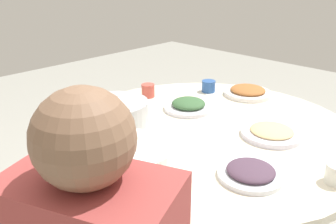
% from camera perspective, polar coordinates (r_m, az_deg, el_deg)
% --- Properties ---
extents(round_dining_table, '(1.25, 1.25, 0.76)m').
position_cam_1_polar(round_dining_table, '(1.56, 6.34, -7.06)').
color(round_dining_table, '#99999E').
rests_on(round_dining_table, ground).
extents(rice_bowl, '(0.28, 0.28, 0.11)m').
position_cam_1_polar(rice_bowl, '(1.53, -8.40, -0.02)').
color(rice_bowl, '#B2B5BA').
rests_on(rice_bowl, round_dining_table).
extents(soup_bowl, '(0.28, 0.29, 0.07)m').
position_cam_1_polar(soup_bowl, '(1.21, -5.63, -7.18)').
color(soup_bowl, white).
rests_on(soup_bowl, round_dining_table).
extents(dish_noodles, '(0.24, 0.24, 0.04)m').
position_cam_1_polar(dish_noodles, '(1.47, 16.27, -3.15)').
color(dish_noodles, silver).
rests_on(dish_noodles, round_dining_table).
extents(dish_greens, '(0.23, 0.23, 0.05)m').
position_cam_1_polar(dish_greens, '(1.67, 3.31, 1.06)').
color(dish_greens, silver).
rests_on(dish_greens, round_dining_table).
extents(dish_eggplant, '(0.21, 0.21, 0.04)m').
position_cam_1_polar(dish_eggplant, '(1.19, 13.12, -9.42)').
color(dish_eggplant, silver).
rests_on(dish_eggplant, round_dining_table).
extents(dish_stirfry, '(0.24, 0.24, 0.05)m').
position_cam_1_polar(dish_stirfry, '(1.91, 12.67, 3.21)').
color(dish_stirfry, white).
rests_on(dish_stirfry, round_dining_table).
extents(green_bottle, '(0.07, 0.07, 0.24)m').
position_cam_1_polar(green_bottle, '(1.32, -14.87, -2.15)').
color(green_bottle, '#28834A').
rests_on(green_bottle, round_dining_table).
extents(tea_cup_near, '(0.07, 0.07, 0.07)m').
position_cam_1_polar(tea_cup_near, '(1.84, -3.22, 3.45)').
color(tea_cup_near, '#C54B3F').
rests_on(tea_cup_near, round_dining_table).
extents(tea_cup_far, '(0.07, 0.07, 0.06)m').
position_cam_1_polar(tea_cup_far, '(1.92, 6.52, 4.13)').
color(tea_cup_far, '#29539D').
rests_on(tea_cup_far, round_dining_table).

